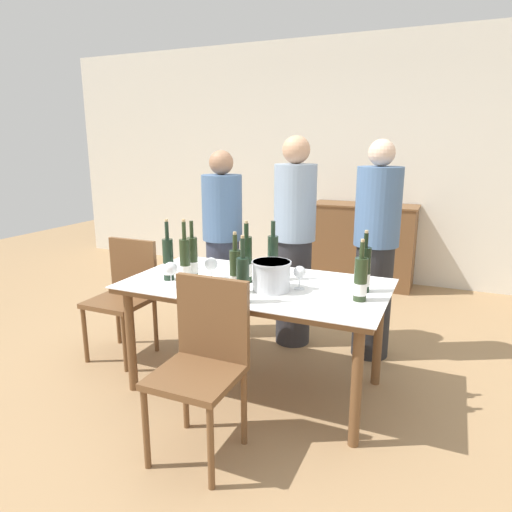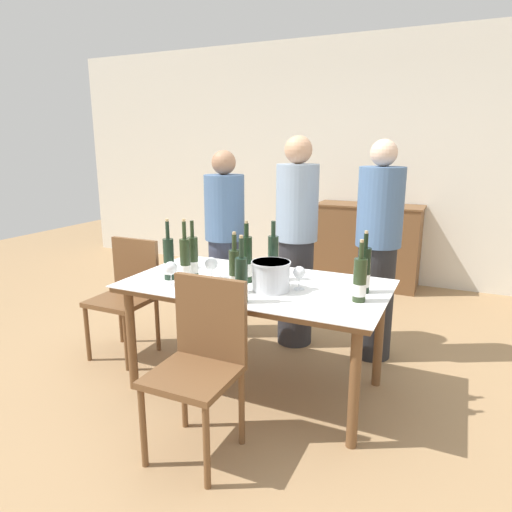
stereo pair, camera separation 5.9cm
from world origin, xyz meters
name	(u,v)px [view 2 (the right image)]	position (x,y,z in m)	size (l,w,h in m)	color
ground_plane	(256,386)	(0.00, 0.00, 0.00)	(12.00, 12.00, 0.00)	#A37F56
back_wall	(360,162)	(0.00, 2.91, 1.40)	(8.00, 0.10, 2.80)	silver
sideboard_cabinet	(367,245)	(0.20, 2.62, 0.47)	(1.17, 0.46, 0.94)	brown
dining_table	(256,294)	(0.00, 0.00, 0.66)	(1.67, 0.92, 0.73)	brown
ice_bucket	(271,275)	(0.14, -0.09, 0.83)	(0.24, 0.24, 0.18)	silver
wine_bottle_0	(273,259)	(0.07, 0.12, 0.88)	(0.07, 0.07, 0.39)	#1E3323
wine_bottle_1	(193,259)	(-0.43, -0.07, 0.87)	(0.07, 0.07, 0.39)	#28381E
wine_bottle_2	(360,281)	(0.68, -0.07, 0.85)	(0.08, 0.08, 0.36)	#28381E
wine_bottle_3	(364,271)	(0.67, 0.10, 0.87)	(0.07, 0.07, 0.38)	black
wine_bottle_4	(235,272)	(-0.04, -0.22, 0.86)	(0.07, 0.07, 0.37)	#28381E
wine_bottle_5	(185,262)	(-0.41, -0.19, 0.88)	(0.07, 0.07, 0.42)	#28381E
wine_bottle_6	(241,281)	(0.08, -0.36, 0.86)	(0.07, 0.07, 0.39)	#1E3323
wine_bottle_7	(247,260)	(-0.07, 0.00, 0.88)	(0.07, 0.07, 0.40)	black
wine_bottle_8	(169,260)	(-0.56, -0.16, 0.87)	(0.07, 0.07, 0.40)	#1E3323
wine_glass_0	(186,255)	(-0.61, 0.12, 0.83)	(0.07, 0.07, 0.14)	white
wine_glass_1	(217,282)	(-0.10, -0.33, 0.82)	(0.07, 0.07, 0.13)	white
wine_glass_2	(299,273)	(0.30, -0.01, 0.84)	(0.08, 0.08, 0.15)	white
wine_glass_3	(171,269)	(-0.46, -0.28, 0.85)	(0.09, 0.09, 0.16)	white
wine_glass_4	(211,264)	(-0.28, -0.09, 0.85)	(0.09, 0.09, 0.16)	white
chair_left_end	(128,289)	(-1.13, 0.08, 0.52)	(0.42, 0.42, 0.89)	brown
chair_near_front	(201,355)	(0.00, -0.69, 0.54)	(0.42, 0.42, 0.93)	brown
person_host	(225,245)	(-0.62, 0.73, 0.78)	(0.33, 0.33, 1.56)	#383F56
person_guest_left	(296,243)	(-0.01, 0.79, 0.84)	(0.33, 0.33, 1.67)	#2D2D33
person_guest_right	(377,253)	(0.62, 0.81, 0.82)	(0.33, 0.33, 1.64)	#262628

